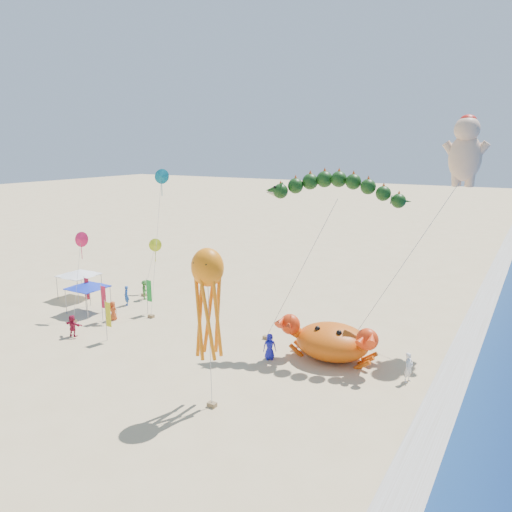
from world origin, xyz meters
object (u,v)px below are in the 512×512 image
at_px(canopy_blue, 87,285).
at_px(cherub_kite, 465,149).
at_px(crab_inflatable, 332,341).
at_px(canopy_white, 79,273).
at_px(dragon_kite, 336,192).
at_px(octopus_kite, 208,295).

bearing_deg(canopy_blue, cherub_kite, 19.51).
height_order(crab_inflatable, canopy_white, crab_inflatable).
distance_m(crab_inflatable, dragon_kite, 10.30).
bearing_deg(dragon_kite, canopy_white, -176.16).
height_order(octopus_kite, canopy_blue, octopus_kite).
distance_m(dragon_kite, canopy_blue, 23.20).
bearing_deg(crab_inflatable, canopy_white, 177.64).
distance_m(crab_inflatable, canopy_blue, 22.28).
relative_size(octopus_kite, canopy_white, 2.62).
bearing_deg(cherub_kite, crab_inflatable, -126.03).
bearing_deg(canopy_white, crab_inflatable, -2.36).
xyz_separation_m(crab_inflatable, octopus_kite, (-3.91, -8.88, 5.03)).
height_order(dragon_kite, cherub_kite, cherub_kite).
relative_size(dragon_kite, octopus_kite, 1.36).
relative_size(crab_inflatable, canopy_blue, 2.18).
height_order(octopus_kite, canopy_white, octopus_kite).
relative_size(crab_inflatable, cherub_kite, 0.42).
height_order(cherub_kite, canopy_white, cherub_kite).
height_order(crab_inflatable, dragon_kite, dragon_kite).
height_order(dragon_kite, canopy_white, dragon_kite).
bearing_deg(canopy_white, octopus_kite, -23.99).
bearing_deg(cherub_kite, canopy_blue, -160.49).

